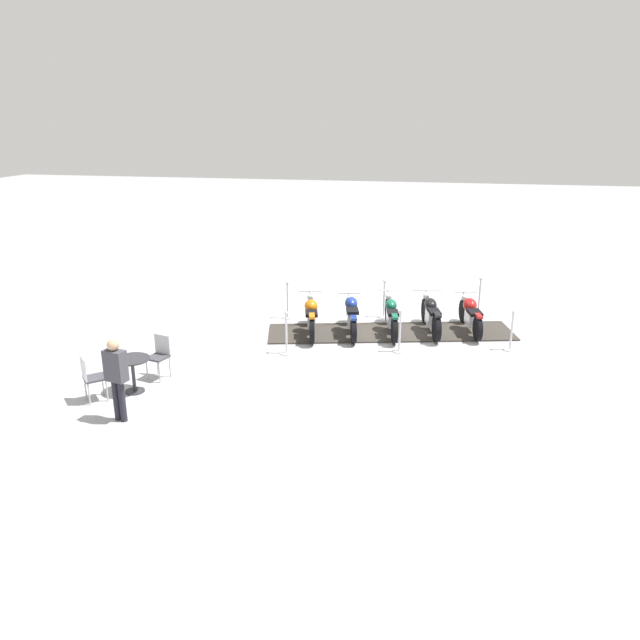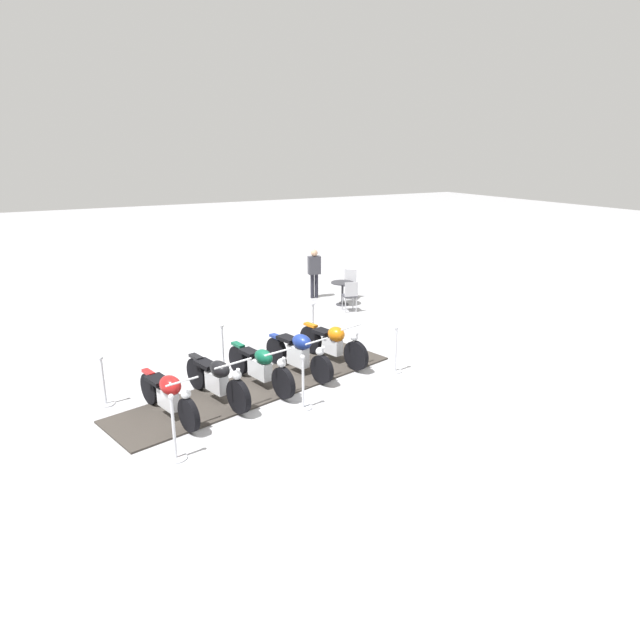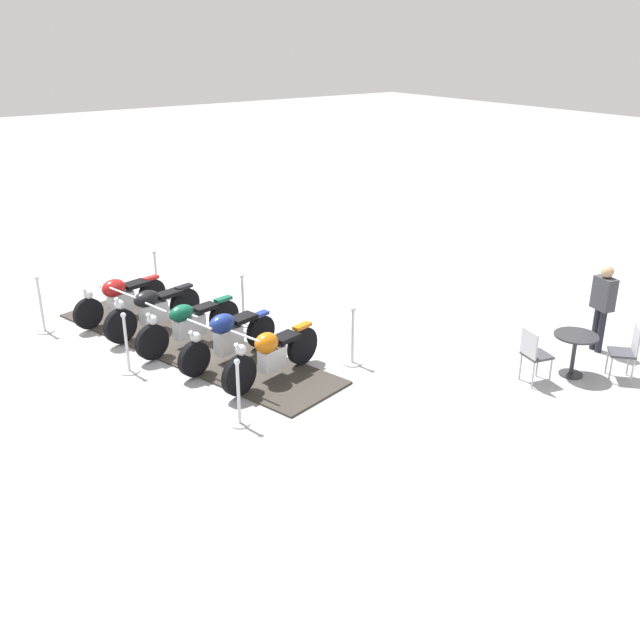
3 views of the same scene
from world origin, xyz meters
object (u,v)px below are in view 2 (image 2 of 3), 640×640
object	(u,v)px
stanchion_right_mid	(303,392)
motorcycle_forest	(261,366)
motorcycle_navy	(299,353)
motorcycle_copper	(333,342)
motorcycle_black	(217,379)
stanchion_left_front	(104,389)
cafe_chair_across_table	(350,294)
stanchion_right_rear	(395,356)
stanchion_left_mid	(223,354)
stanchion_right_front	(175,440)
cafe_chair_near_table	(349,282)
bystander_person	(314,269)
motorcycle_maroon	(169,394)
cafe_table	(342,288)
stanchion_left_rear	(313,330)

from	to	relation	value
stanchion_right_mid	motorcycle_forest	bearing A→B (deg)	-76.05
motorcycle_navy	motorcycle_copper	size ratio (longest dim) A/B	1.00
motorcycle_forest	motorcycle_black	bearing A→B (deg)	-87.52
stanchion_left_front	cafe_chair_across_table	distance (m)	8.22
stanchion_right_rear	stanchion_left_mid	xyz separation A→B (m)	(3.27, -1.99, -0.01)
stanchion_left_mid	stanchion_right_front	size ratio (longest dim) A/B	0.94
motorcycle_navy	cafe_chair_near_table	world-z (taller)	cafe_chair_near_table
stanchion_left_front	bystander_person	world-z (taller)	bystander_person
motorcycle_copper	motorcycle_maroon	bearing A→B (deg)	-89.79
cafe_table	bystander_person	size ratio (longest dim) A/B	0.46
cafe_table	cafe_chair_near_table	size ratio (longest dim) A/B	0.77
motorcycle_navy	cafe_chair_across_table	distance (m)	5.13
motorcycle_black	motorcycle_forest	xyz separation A→B (m)	(-1.01, -0.24, -0.02)
motorcycle_black	cafe_chair_across_table	distance (m)	6.99
stanchion_right_mid	cafe_chair_near_table	xyz separation A→B (m)	(-5.09, -6.56, 0.21)
motorcycle_navy	cafe_table	bearing A→B (deg)	126.67
cafe_chair_across_table	cafe_table	bearing A→B (deg)	0.00
motorcycle_forest	bystander_person	world-z (taller)	bystander_person
motorcycle_copper	stanchion_right_mid	bearing A→B (deg)	-57.43
motorcycle_copper	motorcycle_forest	bearing A→B (deg)	-89.77
motorcycle_black	motorcycle_copper	xyz separation A→B (m)	(-3.03, -0.75, 0.00)
motorcycle_maroon	stanchion_left_rear	xyz separation A→B (m)	(-4.31, -2.50, -0.18)
cafe_chair_near_table	stanchion_right_mid	bearing A→B (deg)	9.35
motorcycle_black	stanchion_right_front	world-z (taller)	stanchion_right_front
stanchion_right_front	bystander_person	distance (m)	10.38
stanchion_left_mid	stanchion_right_front	bearing A→B (deg)	58.97
motorcycle_copper	stanchion_left_front	xyz separation A→B (m)	(4.98, -0.20, -0.18)
cafe_table	cafe_chair_across_table	distance (m)	0.82
motorcycle_forest	stanchion_left_mid	xyz separation A→B (m)	(0.33, -1.35, -0.12)
stanchion_left_rear	cafe_table	distance (m)	3.71
motorcycle_black	cafe_chair_across_table	xyz separation A→B (m)	(-5.61, -4.17, 0.05)
stanchion_right_mid	motorcycle_copper	bearing A→B (deg)	-133.65
motorcycle_black	stanchion_right_front	bearing A→B (deg)	-50.43
motorcycle_copper	stanchion_left_mid	bearing A→B (deg)	-123.64
stanchion_left_rear	bystander_person	world-z (taller)	bystander_person
cafe_chair_near_table	motorcycle_forest	bearing A→B (deg)	1.47
stanchion_left_rear	motorcycle_forest	bearing A→B (deg)	41.13
stanchion_right_rear	bystander_person	xyz separation A→B (m)	(-1.51, -6.56, 0.59)
stanchion_left_rear	cafe_chair_near_table	world-z (taller)	stanchion_left_rear
motorcycle_forest	stanchion_left_rear	size ratio (longest dim) A/B	2.13
stanchion_left_mid	stanchion_left_front	bearing A→B (deg)	13.87
cafe_chair_near_table	stanchion_right_rear	bearing A→B (deg)	24.50
motorcycle_black	cafe_table	xyz separation A→B (m)	(-5.82, -4.97, 0.05)
stanchion_right_front	cafe_table	bearing A→B (deg)	-136.93
stanchion_right_rear	stanchion_left_rear	distance (m)	2.71
stanchion_right_mid	cafe_chair_near_table	size ratio (longest dim) A/B	1.14
stanchion_right_front	bystander_person	world-z (taller)	bystander_person
stanchion_right_mid	stanchion_right_rear	distance (m)	2.70
cafe_chair_across_table	bystander_person	size ratio (longest dim) A/B	0.58
motorcycle_navy	stanchion_left_mid	xyz separation A→B (m)	(1.34, -1.10, -0.15)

